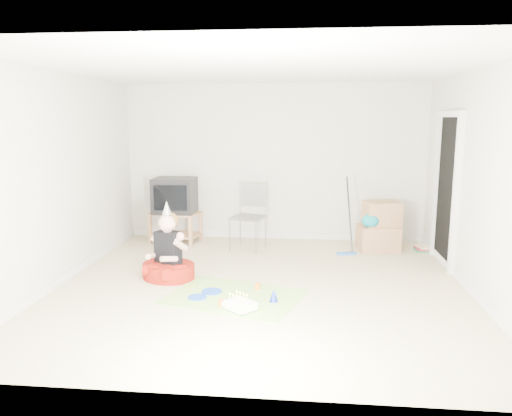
# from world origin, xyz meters

# --- Properties ---
(ground) EXTENTS (5.00, 5.00, 0.00)m
(ground) POSITION_xyz_m (0.00, 0.00, 0.00)
(ground) COLOR beige
(ground) RESTS_ON ground
(doorway_recess) EXTENTS (0.02, 0.90, 2.05)m
(doorway_recess) POSITION_xyz_m (2.48, 1.20, 1.02)
(doorway_recess) COLOR black
(doorway_recess) RESTS_ON ground
(tv_stand) EXTENTS (0.87, 0.63, 0.49)m
(tv_stand) POSITION_xyz_m (-1.62, 2.10, 0.29)
(tv_stand) COLOR #AA774D
(tv_stand) RESTS_ON ground
(crt_tv) EXTENTS (0.67, 0.55, 0.57)m
(crt_tv) POSITION_xyz_m (-1.62, 2.10, 0.78)
(crt_tv) COLOR black
(crt_tv) RESTS_ON tv_stand
(folding_chair) EXTENTS (0.58, 0.56, 1.05)m
(folding_chair) POSITION_xyz_m (-0.36, 1.71, 0.51)
(folding_chair) COLOR gray
(folding_chair) RESTS_ON ground
(cardboard_boxes) EXTENTS (0.67, 0.56, 0.77)m
(cardboard_boxes) POSITION_xyz_m (1.67, 1.85, 0.37)
(cardboard_boxes) COLOR #AC7A53
(cardboard_boxes) RESTS_ON ground
(floor_mop) EXTENTS (0.30, 0.38, 1.15)m
(floor_mop) POSITION_xyz_m (1.16, 1.55, 0.26)
(floor_mop) COLOR blue
(floor_mop) RESTS_ON ground
(book_pile) EXTENTS (0.23, 0.28, 0.09)m
(book_pile) POSITION_xyz_m (2.35, 1.87, 0.04)
(book_pile) COLOR #287953
(book_pile) RESTS_ON ground
(seated_woman) EXTENTS (0.93, 0.93, 1.01)m
(seated_woman) POSITION_xyz_m (-1.21, 0.18, 0.22)
(seated_woman) COLOR maroon
(seated_woman) RESTS_ON ground
(party_mat) EXTENTS (1.74, 1.46, 0.01)m
(party_mat) POSITION_xyz_m (-0.28, -0.42, 0.00)
(party_mat) COLOR #F633A1
(party_mat) RESTS_ON ground
(birthday_cake) EXTENTS (0.40, 0.39, 0.15)m
(birthday_cake) POSITION_xyz_m (-0.15, -0.81, 0.04)
(birthday_cake) COLOR white
(birthday_cake) RESTS_ON party_mat
(blue_plate_near) EXTENTS (0.33, 0.33, 0.01)m
(blue_plate_near) POSITION_xyz_m (-0.56, -0.30, 0.01)
(blue_plate_near) COLOR blue
(blue_plate_near) RESTS_ON party_mat
(blue_plate_far) EXTENTS (0.29, 0.29, 0.01)m
(blue_plate_far) POSITION_xyz_m (-0.69, -0.51, 0.01)
(blue_plate_far) COLOR blue
(blue_plate_far) RESTS_ON party_mat
(orange_cup_near) EXTENTS (0.09, 0.09, 0.07)m
(orange_cup_near) POSITION_xyz_m (-0.03, -0.14, 0.04)
(orange_cup_near) COLOR orange
(orange_cup_near) RESTS_ON party_mat
(orange_cup_far) EXTENTS (0.07, 0.07, 0.07)m
(orange_cup_far) POSITION_xyz_m (-0.37, -0.75, 0.04)
(orange_cup_far) COLOR orange
(orange_cup_far) RESTS_ON party_mat
(blue_party_hat) EXTENTS (0.13, 0.13, 0.15)m
(blue_party_hat) POSITION_xyz_m (0.19, -0.54, 0.08)
(blue_party_hat) COLOR #1C32C7
(blue_party_hat) RESTS_ON party_mat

